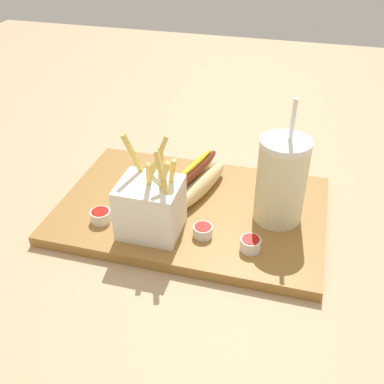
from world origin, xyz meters
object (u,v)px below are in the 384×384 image
Objects in this scene: hot_dog_1 at (195,180)px; ketchup_cup_3 at (101,216)px; ketchup_cup_1 at (250,244)px; soda_cup at (281,181)px; fries_basket at (151,206)px; ketchup_cup_2 at (203,230)px.

ketchup_cup_3 is (-0.14, -0.13, -0.01)m from hot_dog_1.
hot_dog_1 reaches higher than ketchup_cup_1.
soda_cup is 6.78× the size of ketchup_cup_1.
soda_cup reaches higher than ketchup_cup_1.
soda_cup is 1.36× the size of fries_basket.
fries_basket reaches higher than ketchup_cup_2.
ketchup_cup_1 is at bearing -1.31° from ketchup_cup_3.
ketchup_cup_2 is 0.18m from ketchup_cup_3.
ketchup_cup_3 reaches higher than ketchup_cup_2.
soda_cup is 0.12m from ketchup_cup_1.
soda_cup is 0.16m from ketchup_cup_2.
fries_basket is at bearing 177.53° from ketchup_cup_1.
fries_basket is at bearing 0.81° from ketchup_cup_3.
hot_dog_1 reaches higher than ketchup_cup_2.
ketchup_cup_3 is at bearing -177.42° from ketchup_cup_2.
soda_cup reaches higher than hot_dog_1.
fries_basket reaches higher than ketchup_cup_3.
fries_basket is 5.08× the size of ketchup_cup_2.
soda_cup is at bearing 72.26° from ketchup_cup_1.
hot_dog_1 is 0.19m from ketchup_cup_3.
hot_dog_1 is at bearing 110.88° from ketchup_cup_2.
ketchup_cup_1 is at bearing -107.74° from soda_cup.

